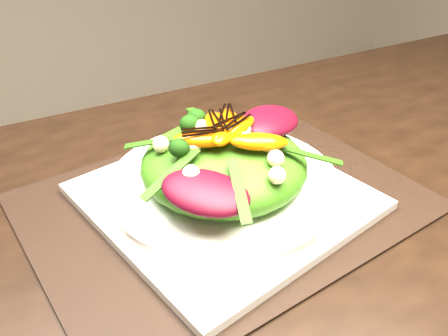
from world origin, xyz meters
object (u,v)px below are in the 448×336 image
placemat (224,201)px  orange_segment (200,135)px  lettuce_mound (224,164)px  plate_base (224,196)px  dining_table (382,230)px  salad_bowl (224,186)px

placemat → orange_segment: 0.10m
lettuce_mound → orange_segment: size_ratio=3.01×
plate_base → orange_segment: orange_segment is taller
dining_table → placemat: 0.19m
plate_base → orange_segment: size_ratio=4.52×
placemat → plate_base: (0.00, 0.00, 0.01)m
salad_bowl → orange_segment: orange_segment is taller
placemat → plate_base: 0.01m
lettuce_mound → plate_base: bearing=90.0°
dining_table → orange_segment: size_ratio=25.16×
plate_base → orange_segment: (-0.02, 0.01, 0.09)m
placemat → lettuce_mound: size_ratio=2.32×
dining_table → plate_base: size_ratio=5.57×
plate_base → placemat: bearing=-90.0°
plate_base → dining_table: bearing=-36.7°
dining_table → orange_segment: (-0.18, 0.12, 0.11)m
plate_base → salad_bowl: 0.02m
placemat → plate_base: plate_base is taller
placemat → salad_bowl: bearing=90.0°
salad_bowl → placemat: bearing=-90.0°
placemat → plate_base: bearing=90.0°
dining_table → lettuce_mound: 0.20m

